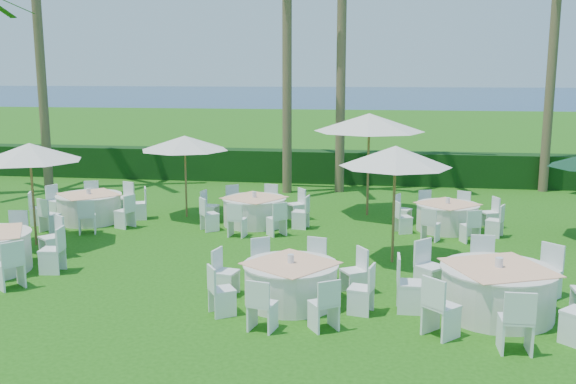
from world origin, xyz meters
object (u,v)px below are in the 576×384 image
banquet_table_c (497,290)px  umbrella_c (185,143)px  umbrella_d (369,122)px  umbrella_b (395,156)px  banquet_table_b (291,282)px  banquet_table_d (89,207)px  umbrella_a (30,152)px  banquet_table_e (254,210)px  banquet_table_f (447,216)px

banquet_table_c → umbrella_c: 10.23m
banquet_table_c → umbrella_d: 8.31m
banquet_table_c → umbrella_b: size_ratio=1.33×
banquet_table_b → banquet_table_d: banquet_table_d is taller
umbrella_a → banquet_table_d: bearing=85.4°
banquet_table_c → umbrella_a: (-10.33, 3.08, 1.81)m
banquet_table_c → banquet_table_e: (-5.48, 5.90, -0.05)m
banquet_table_c → banquet_table_e: size_ratio=1.12×
banquet_table_d → banquet_table_e: bearing=4.1°
banquet_table_f → umbrella_d: umbrella_d is taller
banquet_table_d → umbrella_d: umbrella_d is taller
banquet_table_f → umbrella_a: size_ratio=1.13×
banquet_table_b → umbrella_b: (1.84, 2.89, 1.96)m
banquet_table_c → banquet_table_f: (-0.30, 6.07, -0.07)m
umbrella_c → umbrella_d: 5.31m
banquet_table_f → banquet_table_d: bearing=-177.1°
banquet_table_b → banquet_table_e: bearing=107.8°
banquet_table_b → umbrella_a: 7.62m
banquet_table_e → umbrella_c: size_ratio=1.21×
banquet_table_d → banquet_table_e: banquet_table_d is taller
umbrella_b → umbrella_c: size_ratio=1.02×
umbrella_a → banquet_table_f: bearing=16.6°
banquet_table_e → umbrella_a: size_ratio=1.24×
banquet_table_e → banquet_table_d: bearing=-175.9°
banquet_table_b → umbrella_d: (1.15, 7.58, 2.32)m
banquet_table_d → umbrella_a: 3.11m
umbrella_a → umbrella_b: size_ratio=0.96×
banquet_table_d → umbrella_d: (7.67, 2.04, 2.30)m
umbrella_b → umbrella_d: 4.75m
umbrella_d → banquet_table_d: bearing=-165.1°
umbrella_d → banquet_table_e: bearing=-150.5°
banquet_table_c → banquet_table_d: size_ratio=1.12×
umbrella_b → umbrella_a: bearing=178.9°
banquet_table_c → umbrella_a: umbrella_a is taller
umbrella_b → banquet_table_e: bearing=141.4°
banquet_table_d → umbrella_a: umbrella_a is taller
banquet_table_d → banquet_table_b: bearing=-40.3°
banquet_table_c → banquet_table_d: banquet_table_c is taller
banquet_table_c → umbrella_b: bearing=121.0°
banquet_table_c → banquet_table_f: banquet_table_c is taller
umbrella_d → umbrella_a: bearing=-150.1°
umbrella_a → umbrella_c: 4.43m
umbrella_a → banquet_table_c: bearing=-16.6°
banquet_table_d → umbrella_b: umbrella_b is taller
umbrella_a → umbrella_c: size_ratio=0.98×
banquet_table_b → banquet_table_f: size_ratio=1.08×
umbrella_a → umbrella_c: umbrella_a is taller
umbrella_b → banquet_table_b: bearing=-122.5°
umbrella_a → umbrella_b: umbrella_b is taller
banquet_table_b → banquet_table_d: bearing=139.7°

